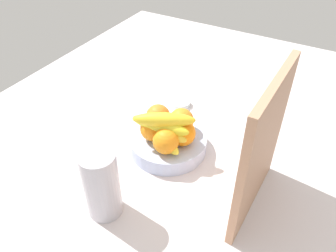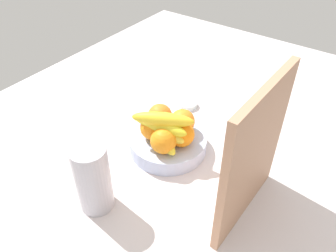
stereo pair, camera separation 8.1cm
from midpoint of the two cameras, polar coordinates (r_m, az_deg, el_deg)
ground_plane at (r=103.67cm, az=-1.21°, el=-4.10°), size 180.00×140.00×3.00cm
fruit_bowl at (r=100.35cm, az=-2.31°, el=-2.90°), size 22.71×22.71×4.71cm
orange_front_left at (r=98.75cm, az=-0.08°, el=0.87°), size 7.28×7.28×7.28cm
orange_front_right at (r=100.51cm, az=-3.97°, el=1.54°), size 7.28×7.28×7.28cm
orange_center at (r=96.22cm, az=-4.95°, el=-0.49°), size 7.28×7.28×7.28cm
orange_back_left at (r=91.89cm, az=-2.89°, el=-2.62°), size 7.28×7.28×7.28cm
orange_back_right at (r=94.29cm, az=0.03°, el=-1.28°), size 7.28×7.28×7.28cm
banana_bunch at (r=93.65cm, az=-3.57°, el=-0.39°), size 11.37×18.46×10.60cm
cutting_board at (r=77.00cm, az=12.58°, el=-3.94°), size 28.03×2.35×36.00cm
thermos_tumbler at (r=81.96cm, az=-13.93°, el=-9.57°), size 8.51×8.51×18.67cm
jar_lid at (r=118.77cm, az=0.24°, el=3.80°), size 6.46×6.46×1.77cm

